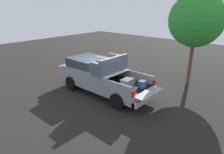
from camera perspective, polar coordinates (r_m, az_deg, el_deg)
The scene contains 4 objects.
ground_plane at distance 11.32m, azimuth -2.28°, elevation -4.55°, with size 40.00×40.00×0.00m, color black.
pickup_truck at distance 11.20m, azimuth -3.69°, elevation 0.42°, with size 6.05×2.08×2.23m.
tree_background at distance 12.77m, azimuth 22.92°, elevation 14.80°, with size 3.12×3.12×5.45m.
trash_can at distance 14.79m, azimuth -2.87°, elevation 3.43°, with size 0.60×0.60×0.98m.
Camera 1 is at (-7.16, 7.42, 4.69)m, focal length 32.01 mm.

